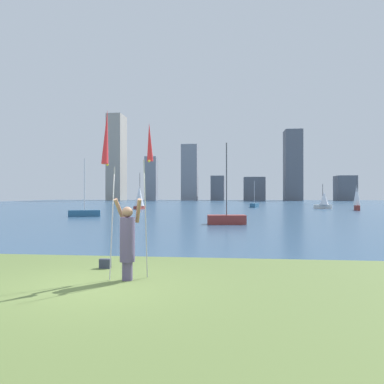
# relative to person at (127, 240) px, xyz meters

# --- Properties ---
(ground) EXTENTS (120.00, 138.00, 0.12)m
(ground) POSITION_rel_person_xyz_m (-0.53, 50.42, -1.00)
(ground) COLOR #5B7038
(person) EXTENTS (0.70, 0.52, 1.91)m
(person) POSITION_rel_person_xyz_m (0.00, 0.00, 0.00)
(person) COLOR #594C72
(person) RESTS_ON ground
(kite_flag_left) EXTENTS (0.16, 0.79, 3.95)m
(kite_flag_left) POSITION_rel_person_xyz_m (-0.41, -0.30, 2.29)
(kite_flag_left) COLOR #B2B2B7
(kite_flag_left) RESTS_ON ground
(kite_flag_right) EXTENTS (0.16, 0.75, 3.77)m
(kite_flag_right) POSITION_rel_person_xyz_m (0.41, 0.51, 2.24)
(kite_flag_right) COLOR #B2B2B7
(kite_flag_right) RESTS_ON ground
(bag) EXTENTS (0.30, 0.14, 0.25)m
(bag) POSITION_rel_person_xyz_m (-0.99, 1.29, -0.81)
(bag) COLOR #33384C
(bag) RESTS_ON ground
(sailboat_1) EXTENTS (1.31, 2.51, 4.89)m
(sailboat_1) POSITION_rel_person_xyz_m (-10.09, 40.66, 0.49)
(sailboat_1) COLOR maroon
(sailboat_1) RESTS_ON ground
(sailboat_2) EXTENTS (2.38, 1.48, 3.40)m
(sailboat_2) POSITION_rel_person_xyz_m (14.71, 44.06, 0.25)
(sailboat_2) COLOR silver
(sailboat_2) RESTS_ON ground
(sailboat_4) EXTENTS (2.78, 1.38, 5.19)m
(sailboat_4) POSITION_rel_person_xyz_m (-10.78, 23.65, -0.56)
(sailboat_4) COLOR #2D6084
(sailboat_4) RESTS_ON ground
(sailboat_5) EXTENTS (0.96, 1.72, 4.26)m
(sailboat_5) POSITION_rel_person_xyz_m (17.57, 39.42, 0.62)
(sailboat_5) COLOR maroon
(sailboat_5) RESTS_ON ground
(sailboat_6) EXTENTS (2.63, 1.31, 5.44)m
(sailboat_6) POSITION_rel_person_xyz_m (2.01, 16.47, -0.58)
(sailboat_6) COLOR maroon
(sailboat_6) RESTS_ON ground
(sailboat_7) EXTENTS (1.51, 2.27, 3.96)m
(sailboat_7) POSITION_rel_person_xyz_m (5.62, 48.58, -0.61)
(sailboat_7) COLOR #2D6084
(sailboat_7) RESTS_ON ground
(skyline_tower_0) EXTENTS (4.72, 7.69, 27.53)m
(skyline_tower_0) POSITION_rel_person_xyz_m (-35.13, 109.01, 12.83)
(skyline_tower_0) COLOR gray
(skyline_tower_0) RESTS_ON ground
(skyline_tower_1) EXTENTS (3.69, 4.00, 13.84)m
(skyline_tower_1) POSITION_rel_person_xyz_m (-23.40, 107.98, 5.98)
(skyline_tower_1) COLOR gray
(skyline_tower_1) RESTS_ON ground
(skyline_tower_2) EXTENTS (5.00, 5.29, 17.61)m
(skyline_tower_2) POSITION_rel_person_xyz_m (-11.27, 109.24, 7.86)
(skyline_tower_2) COLOR gray
(skyline_tower_2) RESTS_ON ground
(skyline_tower_3) EXTENTS (4.10, 7.63, 7.69)m
(skyline_tower_3) POSITION_rel_person_xyz_m (-2.45, 109.87, 2.91)
(skyline_tower_3) COLOR #565B66
(skyline_tower_3) RESTS_ON ground
(skyline_tower_4) EXTENTS (6.47, 6.99, 7.28)m
(skyline_tower_4) POSITION_rel_person_xyz_m (8.96, 110.14, 2.70)
(skyline_tower_4) COLOR #565B66
(skyline_tower_4) RESTS_ON ground
(skyline_tower_5) EXTENTS (5.15, 6.64, 21.64)m
(skyline_tower_5) POSITION_rel_person_xyz_m (20.71, 109.38, 9.88)
(skyline_tower_5) COLOR #565B66
(skyline_tower_5) RESTS_ON ground
(skyline_tower_6) EXTENTS (5.73, 5.83, 7.58)m
(skyline_tower_6) POSITION_rel_person_xyz_m (36.33, 109.72, 2.85)
(skyline_tower_6) COLOR #565B66
(skyline_tower_6) RESTS_ON ground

